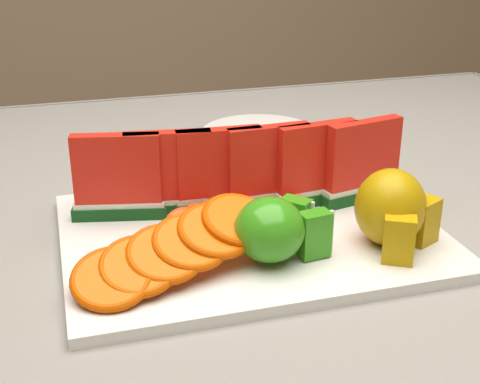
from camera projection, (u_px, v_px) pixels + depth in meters
table at (170, 287)px, 0.83m from camera, size 1.40×0.90×0.75m
tablecloth at (168, 242)px, 0.81m from camera, size 1.53×1.03×0.20m
platter at (251, 234)px, 0.73m from camera, size 0.40×0.30×0.01m
apple_cluster at (276, 229)px, 0.65m from camera, size 0.11×0.09×0.06m
pear_cluster at (393, 210)px, 0.68m from camera, size 0.09×0.10×0.08m
side_plate at (259, 134)px, 1.04m from camera, size 0.22×0.22×0.01m
watermelon_row at (244, 171)px, 0.75m from camera, size 0.39×0.07×0.10m
orange_fan_front at (178, 247)px, 0.63m from camera, size 0.22×0.13×0.06m
orange_fan_back at (242, 164)px, 0.84m from camera, size 0.38×0.11×0.05m
tangerine_segments at (236, 212)px, 0.73m from camera, size 0.17×0.06×0.02m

